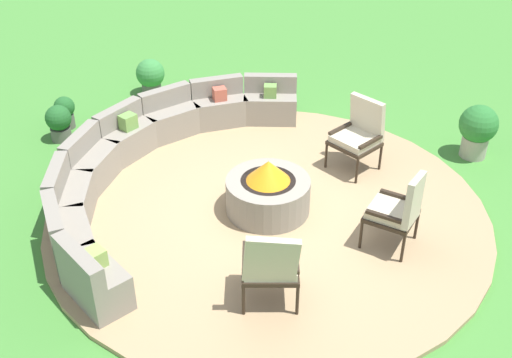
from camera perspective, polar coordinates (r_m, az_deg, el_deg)
The scene contains 11 objects.
ground_plane at distance 8.27m, azimuth 1.06°, elevation -3.10°, with size 24.00×24.00×0.00m, color #478C38.
patio_circle at distance 8.25m, azimuth 1.06°, elevation -2.93°, with size 5.66×5.66×0.06m, color tan.
fire_pit at distance 8.07m, azimuth 1.08°, elevation -1.12°, with size 1.07×1.07×0.74m.
curved_stone_bench at distance 8.85m, azimuth -9.71°, elevation 1.81°, with size 5.07×2.79×0.73m.
lounge_chair_front_left at distance 6.60m, azimuth 1.31°, elevation -7.54°, with size 0.83×0.84×1.01m.
lounge_chair_front_right at distance 7.53m, azimuth 12.69°, elevation -2.61°, with size 0.65×0.65×1.02m.
lounge_chair_back_left at distance 8.96m, azimuth 9.23°, elevation 4.12°, with size 0.64×0.65×1.03m.
potted_plant_0 at distance 10.21m, azimuth -17.23°, elevation 4.92°, with size 0.39×0.39×0.57m.
potted_plant_1 at distance 10.55m, azimuth -16.73°, elevation 5.86°, with size 0.33×0.33×0.53m.
potted_plant_2 at distance 11.35m, azimuth -9.42°, elevation 9.12°, with size 0.50×0.50×0.63m.
potted_plant_3 at distance 9.79m, azimuth 19.23°, elevation 4.29°, with size 0.56×0.56×0.81m.
Camera 1 is at (-5.17, -4.20, 4.90)m, focal length 44.69 mm.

